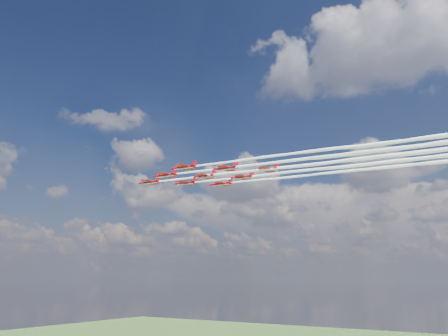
{
  "coord_description": "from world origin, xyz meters",
  "views": [
    {
      "loc": [
        86.49,
        -119.85,
        43.71
      ],
      "look_at": [
        13.41,
        -5.01,
        78.57
      ],
      "focal_mm": 35.0,
      "sensor_mm": 36.0,
      "label": 1
    }
  ],
  "objects": [
    {
      "name": "jet_lead",
      "position": [
        54.2,
        2.37,
        77.15
      ],
      "size": [
        147.96,
        23.48,
        2.34
      ],
      "rotation": [
        0.0,
        0.0,
        0.13
      ],
      "color": "red"
    },
    {
      "name": "jet_row2_port",
      "position": [
        65.84,
        -2.79,
        77.15
      ],
      "size": [
        147.96,
        23.48,
        2.34
      ],
      "rotation": [
        0.0,
        0.0,
        0.13
      ],
      "color": "red"
    },
    {
      "name": "jet_row2_starb",
      "position": [
        64.12,
        10.34,
        77.15
      ],
      "size": [
        147.96,
        23.48,
        2.34
      ],
      "rotation": [
        0.0,
        0.0,
        0.13
      ],
      "color": "red"
    },
    {
      "name": "jet_row3_port",
      "position": [
        77.47,
        -7.96,
        77.15
      ],
      "size": [
        147.96,
        23.48,
        2.34
      ],
      "rotation": [
        0.0,
        0.0,
        0.13
      ],
      "color": "red"
    },
    {
      "name": "jet_row3_centre",
      "position": [
        75.76,
        5.18,
        77.15
      ],
      "size": [
        147.96,
        23.48,
        2.34
      ],
      "rotation": [
        0.0,
        0.0,
        0.13
      ],
      "color": "red"
    },
    {
      "name": "jet_row3_starb",
      "position": [
        74.04,
        18.32,
        77.15
      ],
      "size": [
        147.96,
        23.48,
        2.34
      ],
      "rotation": [
        0.0,
        0.0,
        0.13
      ],
      "color": "red"
    }
  ]
}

